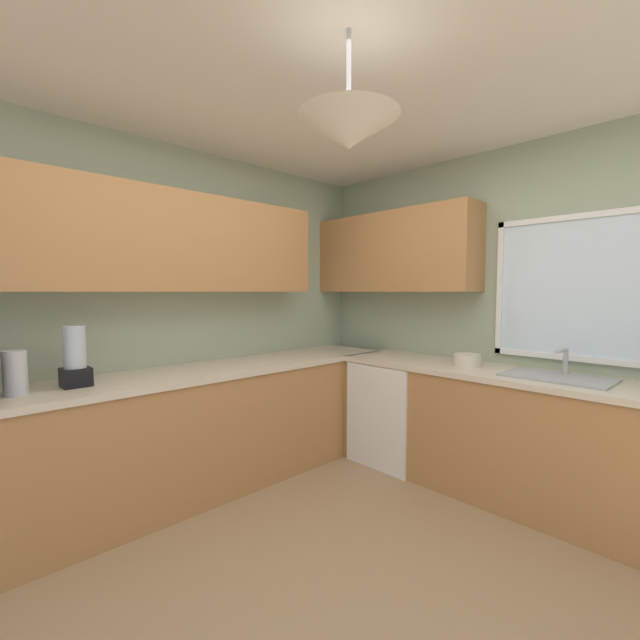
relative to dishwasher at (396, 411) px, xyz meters
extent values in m
plane|color=#997A56|center=(0.86, -1.57, -0.42)|extent=(8.41, 8.41, 0.00)
cube|color=#9EAD8E|center=(0.86, 0.37, 0.85)|extent=(3.78, 0.06, 2.55)
cube|color=#9EAD8E|center=(-1.00, -1.57, 0.85)|extent=(0.06, 3.94, 2.55)
cube|color=white|center=(0.86, -1.57, 2.15)|extent=(3.78, 3.94, 0.06)
cube|color=silver|center=(1.23, 0.34, 1.05)|extent=(0.98, 0.02, 0.93)
cube|color=white|center=(1.23, 0.33, 1.53)|extent=(1.06, 0.04, 0.04)
cube|color=white|center=(1.23, 0.33, 0.57)|extent=(1.06, 0.04, 0.04)
cube|color=white|center=(0.73, 0.33, 1.05)|extent=(0.04, 0.04, 1.01)
cube|color=#AD7542|center=(-0.81, -1.77, 1.38)|extent=(0.32, 2.68, 0.70)
cube|color=#AD7542|center=(-0.19, 0.18, 1.38)|extent=(1.57, 0.32, 0.70)
cylinder|color=#B7B7BC|center=(0.86, -1.57, 1.95)|extent=(0.02, 0.02, 0.35)
cone|color=silver|center=(0.86, -1.57, 1.70)|extent=(0.44, 0.44, 0.14)
cube|color=#AD7542|center=(-0.66, -1.57, 0.00)|extent=(0.62, 3.52, 0.85)
cube|color=beige|center=(-0.66, -1.57, 0.45)|extent=(0.65, 3.55, 0.04)
cube|color=#AD7542|center=(1.07, 0.03, 0.00)|extent=(2.84, 0.62, 0.85)
cube|color=beige|center=(1.07, 0.03, 0.45)|extent=(2.87, 0.65, 0.04)
cube|color=white|center=(0.00, 0.00, 0.00)|extent=(0.60, 0.60, 0.85)
cylinder|color=#B7B7BC|center=(-0.64, -2.57, 0.59)|extent=(0.12, 0.12, 0.24)
cube|color=#9EA0A5|center=(1.23, 0.03, 0.47)|extent=(0.62, 0.40, 0.02)
cylinder|color=#B7B7BC|center=(1.23, 0.19, 0.56)|extent=(0.03, 0.03, 0.18)
cylinder|color=#B7B7BC|center=(1.23, 0.09, 0.64)|extent=(0.02, 0.20, 0.02)
cylinder|color=beige|center=(0.62, 0.03, 0.51)|extent=(0.19, 0.19, 0.09)
cube|color=black|center=(-0.66, -2.27, 0.52)|extent=(0.15, 0.15, 0.11)
cylinder|color=#B2BCC6|center=(-0.66, -2.27, 0.70)|extent=(0.12, 0.12, 0.25)
camera|label=1|loc=(2.09, -2.92, 1.03)|focal=23.46mm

